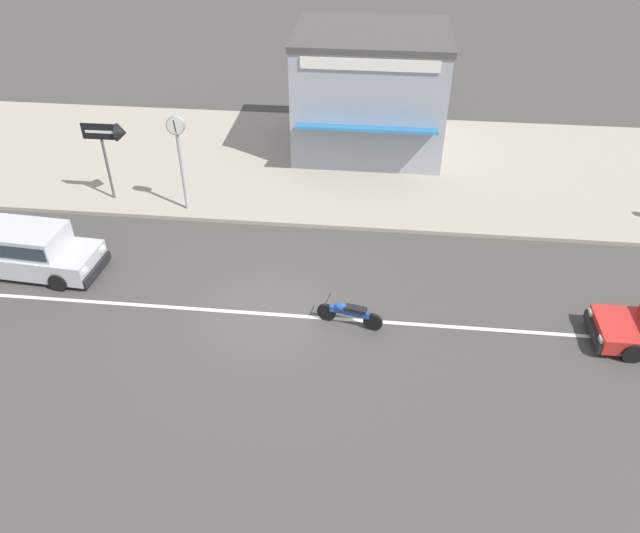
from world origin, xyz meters
The scene contains 8 objects.
ground_plane centered at (0.00, 0.00, 0.00)m, with size 160.00×160.00×0.00m, color #423F3D.
lane_centre_stripe centered at (0.00, 0.00, 0.00)m, with size 50.40×0.14×0.01m, color silver.
kerb_strip centered at (0.00, 9.84, 0.07)m, with size 68.00×10.00×0.15m, color #9E9384.
minivan_silver_0 centered at (-8.06, 1.40, 0.84)m, with size 4.57×2.08×1.56m.
motorcycle_0 centered at (2.39, -0.20, 0.42)m, with size 1.93×0.66×0.80m.
street_clock centered at (-4.00, 5.48, 2.82)m, with size 0.65×0.22×3.59m.
arrow_signboard centered at (-6.44, 5.93, 2.69)m, with size 1.66×0.64×3.03m.
shopfront_corner_warung centered at (2.40, 11.60, 2.63)m, with size 6.20×5.93×4.94m.
Camera 1 is at (3.01, -13.85, 12.01)m, focal length 35.00 mm.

